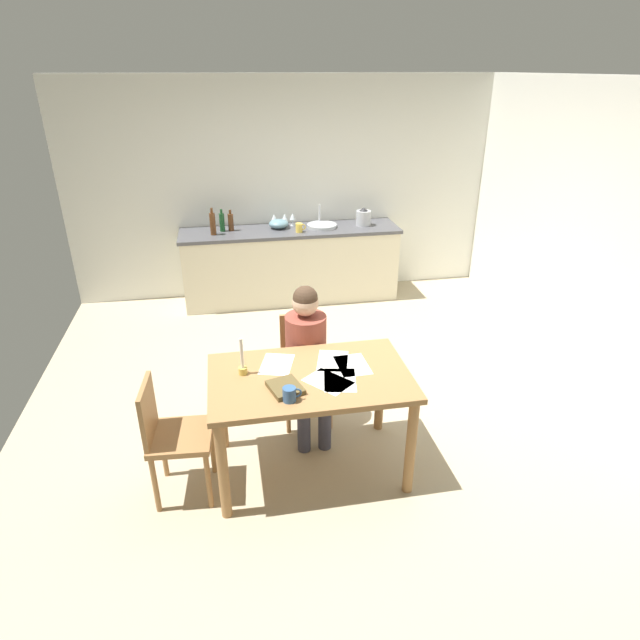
{
  "coord_description": "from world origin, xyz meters",
  "views": [
    {
      "loc": [
        -0.78,
        -3.91,
        2.66
      ],
      "look_at": [
        -0.09,
        -0.21,
        0.85
      ],
      "focal_mm": 29.68,
      "sensor_mm": 36.0,
      "label": 1
    }
  ],
  "objects": [
    {
      "name": "wall_right",
      "position": [
        2.6,
        0.0,
        1.3
      ],
      "size": [
        0.12,
        5.2,
        2.6
      ],
      "primitive_type": "cube",
      "color": "silver",
      "rests_on": "ground"
    },
    {
      "name": "paper_notice",
      "position": [
        0.02,
        -0.83,
        0.79
      ],
      "size": [
        0.22,
        0.3,
        0.0
      ],
      "primitive_type": "cube",
      "rotation": [
        0.0,
        0.0,
        0.04
      ],
      "color": "white",
      "rests_on": "dining_table"
    },
    {
      "name": "book_magazine",
      "position": [
        -0.48,
        -1.05,
        0.8
      ],
      "size": [
        0.25,
        0.27,
        0.03
      ],
      "primitive_type": "cube",
      "rotation": [
        0.0,
        0.0,
        0.29
      ],
      "color": "brown",
      "rests_on": "dining_table"
    },
    {
      "name": "mixing_bowl",
      "position": [
        -0.13,
        2.31,
        0.95
      ],
      "size": [
        0.24,
        0.24,
        0.11
      ],
      "primitive_type": "ellipsoid",
      "color": "#668C99",
      "rests_on": "kitchen_counter"
    },
    {
      "name": "sink_unit",
      "position": [
        0.39,
        2.24,
        0.92
      ],
      "size": [
        0.36,
        0.36,
        0.24
      ],
      "color": "#B2B7BC",
      "rests_on": "kitchen_counter"
    },
    {
      "name": "coffee_mug",
      "position": [
        -0.46,
        -1.18,
        0.83
      ],
      "size": [
        0.12,
        0.08,
        0.09
      ],
      "color": "#33598C",
      "rests_on": "dining_table"
    },
    {
      "name": "wine_glass_by_kettle",
      "position": [
        -0.04,
        2.39,
        1.01
      ],
      "size": [
        0.07,
        0.07,
        0.15
      ],
      "color": "silver",
      "rests_on": "kitchen_counter"
    },
    {
      "name": "paper_receipt",
      "position": [
        -0.11,
        -1.0,
        0.79
      ],
      "size": [
        0.26,
        0.33,
        0.0
      ],
      "primitive_type": "cube",
      "rotation": [
        0.0,
        0.0,
        -0.18
      ],
      "color": "white",
      "rests_on": "dining_table"
    },
    {
      "name": "wall_back",
      "position": [
        0.0,
        2.6,
        1.3
      ],
      "size": [
        5.2,
        0.12,
        2.6
      ],
      "primitive_type": "cube",
      "color": "silver",
      "rests_on": "ground"
    },
    {
      "name": "stovetop_kettle",
      "position": [
        0.91,
        2.24,
        1.0
      ],
      "size": [
        0.18,
        0.18,
        0.22
      ],
      "color": "#B7BABF",
      "rests_on": "kitchen_counter"
    },
    {
      "name": "chair_at_table",
      "position": [
        -0.22,
        -0.25,
        0.49
      ],
      "size": [
        0.4,
        0.4,
        0.88
      ],
      "color": "#9E7042",
      "rests_on": "ground"
    },
    {
      "name": "person_seated",
      "position": [
        -0.23,
        -0.39,
        0.68
      ],
      "size": [
        0.32,
        0.59,
        1.19
      ],
      "color": "brown",
      "rests_on": "ground"
    },
    {
      "name": "wine_glass_back_left",
      "position": [
        -0.17,
        2.39,
        1.01
      ],
      "size": [
        0.07,
        0.07,
        0.15
      ],
      "color": "silver",
      "rests_on": "kitchen_counter"
    },
    {
      "name": "candlestick",
      "position": [
        -0.73,
        -0.81,
        0.86
      ],
      "size": [
        0.06,
        0.06,
        0.27
      ],
      "color": "gold",
      "rests_on": "dining_table"
    },
    {
      "name": "teacup_on_counter",
      "position": [
        0.09,
        2.09,
        0.95
      ],
      "size": [
        0.12,
        0.08,
        0.11
      ],
      "color": "#F2CC4C",
      "rests_on": "kitchen_counter"
    },
    {
      "name": "dining_table",
      "position": [
        -0.29,
        -0.91,
        0.67
      ],
      "size": [
        1.36,
        0.84,
        0.78
      ],
      "color": "#9E7042",
      "rests_on": "ground"
    },
    {
      "name": "bottle_wine_red",
      "position": [
        -0.7,
        2.3,
        1.01
      ],
      "size": [
        0.06,
        0.06,
        0.25
      ],
      "color": "#593319",
      "rests_on": "kitchen_counter"
    },
    {
      "name": "ground_plane",
      "position": [
        0.0,
        0.0,
        -0.02
      ],
      "size": [
        5.2,
        5.2,
        0.04
      ],
      "primitive_type": "cube",
      "color": "tan"
    },
    {
      "name": "wine_glass_near_sink",
      "position": [
        0.05,
        2.39,
        1.01
      ],
      "size": [
        0.07,
        0.07,
        0.15
      ],
      "color": "silver",
      "rests_on": "kitchen_counter"
    },
    {
      "name": "chair_side_empty",
      "position": [
        -1.23,
        -0.98,
        0.49
      ],
      "size": [
        0.43,
        0.43,
        0.87
      ],
      "color": "#9E7042",
      "rests_on": "ground"
    },
    {
      "name": "paper_bill",
      "position": [
        -0.19,
        -1.01,
        0.79
      ],
      "size": [
        0.35,
        0.36,
        0.0
      ],
      "primitive_type": "cube",
      "rotation": [
        0.0,
        0.0,
        0.68
      ],
      "color": "white",
      "rests_on": "dining_table"
    },
    {
      "name": "paper_letter",
      "position": [
        -0.49,
        -0.72,
        0.79
      ],
      "size": [
        0.29,
        0.34,
        0.0
      ],
      "primitive_type": "cube",
      "rotation": [
        0.0,
        0.0,
        -0.29
      ],
      "color": "white",
      "rests_on": "dining_table"
    },
    {
      "name": "paper_envelope",
      "position": [
        -0.1,
        -0.75,
        0.79
      ],
      "size": [
        0.28,
        0.34,
        0.0
      ],
      "primitive_type": "cube",
      "rotation": [
        0.0,
        0.0,
        -0.27
      ],
      "color": "white",
      "rests_on": "dining_table"
    },
    {
      "name": "bottle_oil",
      "position": [
        -0.91,
        2.17,
        1.03
      ],
      "size": [
        0.07,
        0.07,
        0.31
      ],
      "color": "#593319",
      "rests_on": "kitchen_counter"
    },
    {
      "name": "bottle_vinegar",
      "position": [
        -0.8,
        2.3,
        1.01
      ],
      "size": [
        0.06,
        0.06,
        0.26
      ],
      "color": "#194C23",
      "rests_on": "kitchen_counter"
    },
    {
      "name": "kitchen_counter",
      "position": [
        0.0,
        2.24,
        0.45
      ],
      "size": [
        2.63,
        0.64,
        0.9
      ],
      "color": "beige",
      "rests_on": "ground"
    }
  ]
}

